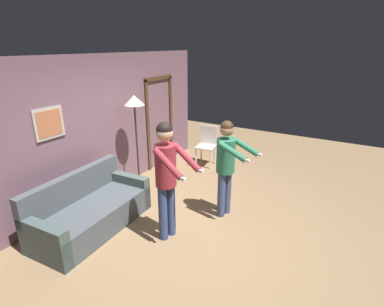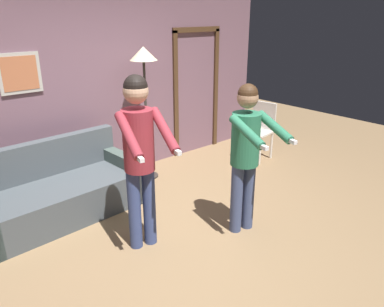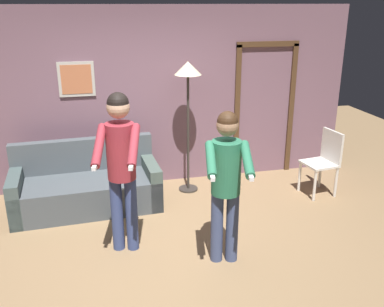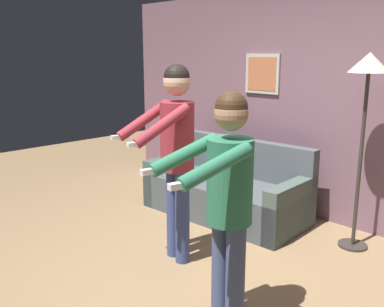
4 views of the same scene
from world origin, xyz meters
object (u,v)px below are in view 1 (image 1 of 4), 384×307
Objects in this scene: couch at (91,212)px; torchiere_lamp at (135,110)px; person_standing_left at (167,170)px; dining_chair_distant at (207,143)px; person_standing_right at (227,160)px.

couch is 1.98m from torchiere_lamp.
person_standing_left is 1.92× the size of dining_chair_distant.
dining_chair_distant is at bearing -16.54° from torchiere_lamp.
couch is 1.18× the size of person_standing_right.
torchiere_lamp reaches higher than dining_chair_distant.
dining_chair_distant is (1.90, 1.33, -0.46)m from person_standing_right.
person_standing_right is 2.36m from dining_chair_distant.
dining_chair_distant is (1.86, -0.55, -1.07)m from torchiere_lamp.
person_standing_right reaches higher than couch.
couch is 3.34m from dining_chair_distant.
torchiere_lamp is 1.83m from person_standing_left.
torchiere_lamp reaches higher than person_standing_left.
torchiere_lamp is at bearing 9.18° from couch.
couch is 2.09× the size of dining_chair_distant.
torchiere_lamp is at bearing 88.99° from person_standing_right.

